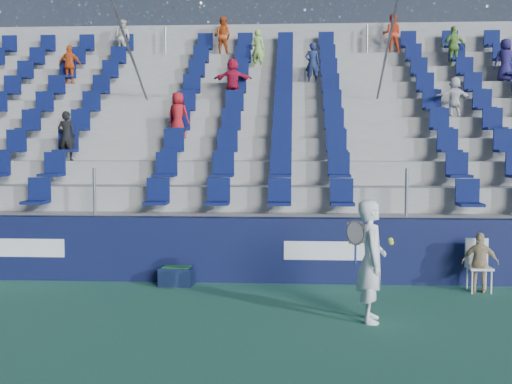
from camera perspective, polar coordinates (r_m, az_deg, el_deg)
ground at (r=9.02m, az=-2.40°, el=-12.10°), size 70.00×70.00×0.00m
sponsor_wall at (r=11.95m, az=-0.85°, el=-5.15°), size 24.00×0.32×1.20m
grandstand at (r=16.89m, az=0.45°, el=2.77°), size 24.00×8.17×6.63m
tennis_player at (r=9.36m, az=10.21°, el=-6.03°), size 0.69×0.67×1.76m
line_judge_chair at (r=11.87m, az=19.12°, el=-5.83°), size 0.41×0.42×0.91m
line_judge at (r=11.73m, az=19.31°, el=-5.95°), size 0.65×0.39×1.04m
ball_bin at (r=11.79m, az=-7.04°, el=-7.35°), size 0.64×0.45×0.34m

